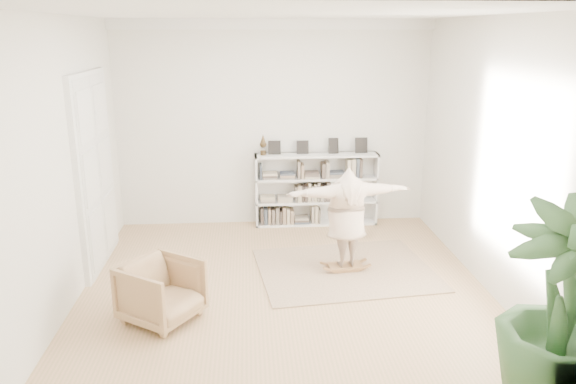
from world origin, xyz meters
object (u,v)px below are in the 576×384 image
at_px(rocker_board, 345,266).
at_px(person, 347,215).
at_px(bookshelf, 316,190).
at_px(houseplant, 564,312).
at_px(armchair, 162,291).

bearing_deg(rocker_board, person, -96.60).
relative_size(bookshelf, houseplant, 1.09).
relative_size(bookshelf, rocker_board, 4.22).
bearing_deg(houseplant, rocker_board, 112.80).
height_order(armchair, person, person).
xyz_separation_m(armchair, rocker_board, (2.47, 1.29, -0.31)).
height_order(bookshelf, armchair, bookshelf).
bearing_deg(armchair, bookshelf, 0.94).
distance_m(bookshelf, houseplant, 5.60).
relative_size(rocker_board, houseplant, 0.26).
height_order(rocker_board, person, person).
distance_m(rocker_board, houseplant, 3.66).
bearing_deg(person, armchair, 20.87).
xyz_separation_m(rocker_board, person, (0.00, -0.00, 0.79)).
bearing_deg(bookshelf, rocker_board, -84.94).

